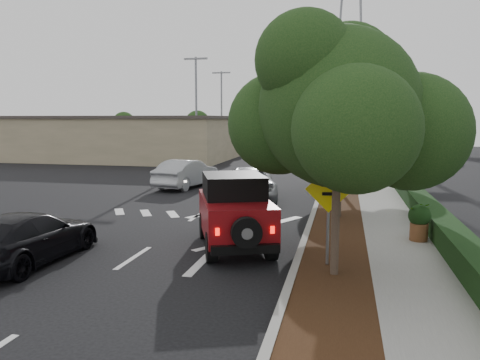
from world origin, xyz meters
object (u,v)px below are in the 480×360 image
(red_jeep, at_px, (234,210))
(black_suv_oncoming, at_px, (27,237))
(silver_suv_ahead, at_px, (249,184))
(speed_hump_sign, at_px, (329,202))

(red_jeep, xyz_separation_m, black_suv_oncoming, (-5.15, -2.85, -0.43))
(black_suv_oncoming, bearing_deg, red_jeep, -150.49)
(black_suv_oncoming, bearing_deg, silver_suv_ahead, -108.19)
(red_jeep, distance_m, silver_suv_ahead, 8.64)
(silver_suv_ahead, height_order, speed_hump_sign, speed_hump_sign)
(black_suv_oncoming, distance_m, speed_hump_sign, 8.21)
(black_suv_oncoming, bearing_deg, speed_hump_sign, -171.04)
(red_jeep, xyz_separation_m, silver_suv_ahead, (-1.28, 8.53, -0.37))
(red_jeep, height_order, speed_hump_sign, speed_hump_sign)
(red_jeep, height_order, black_suv_oncoming, red_jeep)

